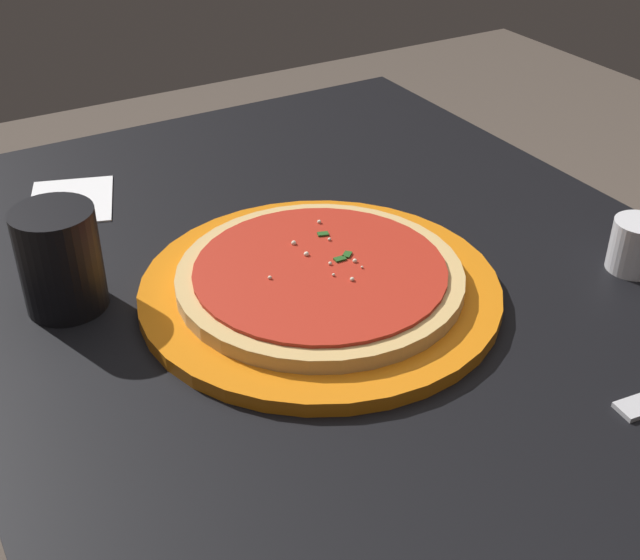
{
  "coord_description": "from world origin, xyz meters",
  "views": [
    {
      "loc": [
        0.68,
        -0.4,
        1.21
      ],
      "look_at": [
        0.04,
        -0.04,
        0.74
      ],
      "focal_mm": 46.94,
      "sensor_mm": 36.0,
      "label": 1
    }
  ],
  "objects_px": {
    "serving_plate": "(320,290)",
    "cup_small_sauce": "(636,245)",
    "cup_tall_drink": "(60,260)",
    "napkin_folded_right": "(71,201)",
    "pizza": "(320,276)"
  },
  "relations": [
    {
      "from": "serving_plate",
      "to": "cup_small_sauce",
      "type": "distance_m",
      "value": 0.35
    },
    {
      "from": "cup_tall_drink",
      "to": "napkin_folded_right",
      "type": "distance_m",
      "value": 0.24
    },
    {
      "from": "serving_plate",
      "to": "cup_small_sauce",
      "type": "bearing_deg",
      "value": 69.06
    },
    {
      "from": "cup_small_sauce",
      "to": "cup_tall_drink",
      "type": "bearing_deg",
      "value": -113.27
    },
    {
      "from": "serving_plate",
      "to": "pizza",
      "type": "relative_size",
      "value": 1.26
    },
    {
      "from": "pizza",
      "to": "cup_tall_drink",
      "type": "distance_m",
      "value": 0.26
    },
    {
      "from": "pizza",
      "to": "cup_tall_drink",
      "type": "xyz_separation_m",
      "value": [
        -0.12,
        -0.23,
        0.03
      ]
    },
    {
      "from": "serving_plate",
      "to": "pizza",
      "type": "bearing_deg",
      "value": 136.77
    },
    {
      "from": "serving_plate",
      "to": "napkin_folded_right",
      "type": "xyz_separation_m",
      "value": [
        -0.34,
        -0.17,
        -0.01
      ]
    },
    {
      "from": "serving_plate",
      "to": "napkin_folded_right",
      "type": "bearing_deg",
      "value": -154.2
    },
    {
      "from": "pizza",
      "to": "cup_tall_drink",
      "type": "bearing_deg",
      "value": -116.38
    },
    {
      "from": "napkin_folded_right",
      "to": "serving_plate",
      "type": "bearing_deg",
      "value": 25.8
    },
    {
      "from": "pizza",
      "to": "cup_small_sauce",
      "type": "xyz_separation_m",
      "value": [
        0.13,
        0.33,
        0.0
      ]
    },
    {
      "from": "pizza",
      "to": "cup_small_sauce",
      "type": "distance_m",
      "value": 0.35
    },
    {
      "from": "cup_tall_drink",
      "to": "pizza",
      "type": "bearing_deg",
      "value": 63.62
    }
  ]
}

